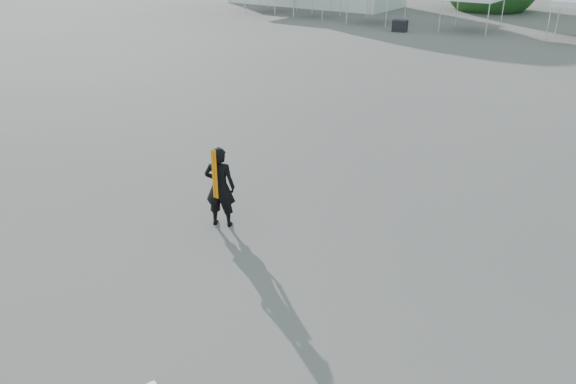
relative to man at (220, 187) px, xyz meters
The scene contains 3 objects.
ground 1.71m from the man, 41.21° to the left, with size 120.00×120.00×0.00m, color #474442.
man is the anchor object (origin of this frame).
crate_west 27.84m from the man, 107.14° to the left, with size 0.92×0.71×0.71m, color black.
Camera 1 is at (6.35, -8.97, 5.80)m, focal length 35.00 mm.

